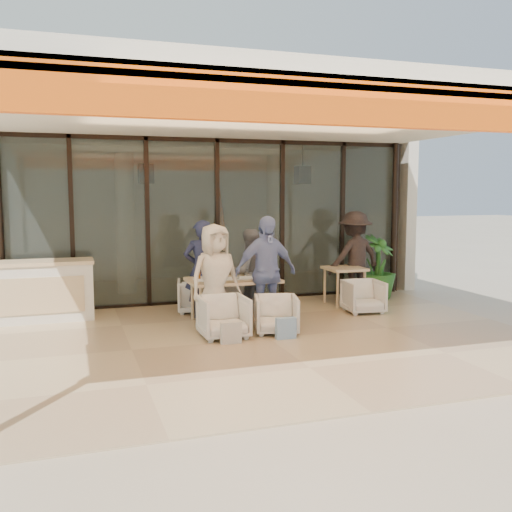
{
  "coord_description": "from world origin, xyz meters",
  "views": [
    {
      "loc": [
        -2.79,
        -7.78,
        2.2
      ],
      "look_at": [
        0.1,
        0.9,
        1.15
      ],
      "focal_mm": 40.0,
      "sensor_mm": 36.0,
      "label": 1
    }
  ],
  "objects": [
    {
      "name": "ground",
      "position": [
        0.0,
        0.0,
        0.0
      ],
      "size": [
        70.0,
        70.0,
        0.0
      ],
      "primitive_type": "plane",
      "color": "#C6B293",
      "rests_on": "ground"
    },
    {
      "name": "terrace_floor",
      "position": [
        0.0,
        0.0,
        0.01
      ],
      "size": [
        8.0,
        6.0,
        0.01
      ],
      "primitive_type": "cube",
      "color": "tan",
      "rests_on": "ground"
    },
    {
      "name": "terrace_structure",
      "position": [
        0.0,
        -0.26,
        3.25
      ],
      "size": [
        8.0,
        6.0,
        3.4
      ],
      "color": "silver",
      "rests_on": "ground"
    },
    {
      "name": "glass_storefront",
      "position": [
        0.0,
        3.0,
        1.6
      ],
      "size": [
        8.08,
        0.1,
        3.2
      ],
      "color": "#9EADA3",
      "rests_on": "ground"
    },
    {
      "name": "interior_block",
      "position": [
        0.01,
        5.31,
        2.23
      ],
      "size": [
        9.05,
        3.62,
        3.52
      ],
      "color": "silver",
      "rests_on": "ground"
    },
    {
      "name": "host_counter",
      "position": [
        -3.3,
        2.3,
        0.53
      ],
      "size": [
        1.85,
        0.65,
        1.04
      ],
      "color": "silver",
      "rests_on": "ground"
    },
    {
      "name": "dining_table",
      "position": [
        -0.2,
        1.24,
        0.69
      ],
      "size": [
        1.5,
        0.9,
        0.93
      ],
      "color": "beige",
      "rests_on": "ground"
    },
    {
      "name": "chair_far_left",
      "position": [
        -0.61,
        2.19,
        0.34
      ],
      "size": [
        0.77,
        0.73,
        0.68
      ],
      "primitive_type": "imported",
      "rotation": [
        0.0,
        0.0,
        2.94
      ],
      "color": "silver",
      "rests_on": "ground"
    },
    {
      "name": "chair_far_right",
      "position": [
        0.23,
        2.19,
        0.35
      ],
      "size": [
        0.83,
        0.8,
        0.7
      ],
      "primitive_type": "imported",
      "rotation": [
        0.0,
        0.0,
        2.85
      ],
      "color": "silver",
      "rests_on": "ground"
    },
    {
      "name": "chair_near_left",
      "position": [
        -0.61,
        0.29,
        0.35
      ],
      "size": [
        0.7,
        0.65,
        0.71
      ],
      "primitive_type": "imported",
      "rotation": [
        0.0,
        0.0,
        0.01
      ],
      "color": "silver",
      "rests_on": "ground"
    },
    {
      "name": "chair_near_right",
      "position": [
        0.23,
        0.29,
        0.33
      ],
      "size": [
        0.77,
        0.74,
        0.66
      ],
      "primitive_type": "imported",
      "rotation": [
        0.0,
        0.0,
        -0.25
      ],
      "color": "silver",
      "rests_on": "ground"
    },
    {
      "name": "diner_navy",
      "position": [
        -0.61,
        1.69,
        0.85
      ],
      "size": [
        0.66,
        0.47,
        1.71
      ],
      "primitive_type": "imported",
      "rotation": [
        0.0,
        0.0,
        3.03
      ],
      "color": "#1B213C",
      "rests_on": "ground"
    },
    {
      "name": "diner_grey",
      "position": [
        0.23,
        1.69,
        0.77
      ],
      "size": [
        0.81,
        0.66,
        1.54
      ],
      "primitive_type": "imported",
      "rotation": [
        0.0,
        0.0,
        3.26
      ],
      "color": "#5D5D62",
      "rests_on": "ground"
    },
    {
      "name": "diner_cream",
      "position": [
        -0.61,
        0.79,
        0.85
      ],
      "size": [
        0.92,
        0.7,
        1.69
      ],
      "primitive_type": "imported",
      "rotation": [
        0.0,
        0.0,
        0.21
      ],
      "color": "beige",
      "rests_on": "ground"
    },
    {
      "name": "diner_periwinkle",
      "position": [
        0.23,
        0.79,
        0.9
      ],
      "size": [
        1.1,
        0.56,
        1.8
      ],
      "primitive_type": "imported",
      "rotation": [
        0.0,
        0.0,
        0.12
      ],
      "color": "#7588C3",
      "rests_on": "ground"
    },
    {
      "name": "tote_bag_cream",
      "position": [
        -0.61,
        -0.11,
        0.17
      ],
      "size": [
        0.3,
        0.1,
        0.34
      ],
      "primitive_type": "cube",
      "color": "silver",
      "rests_on": "ground"
    },
    {
      "name": "tote_bag_blue",
      "position": [
        0.23,
        -0.11,
        0.17
      ],
      "size": [
        0.3,
        0.1,
        0.34
      ],
      "primitive_type": "cube",
      "color": "#99BFD8",
      "rests_on": "ground"
    },
    {
      "name": "side_table",
      "position": [
        2.23,
        1.93,
        0.64
      ],
      "size": [
        0.7,
        0.7,
        0.74
      ],
      "color": "beige",
      "rests_on": "ground"
    },
    {
      "name": "side_chair",
      "position": [
        2.23,
        1.18,
        0.33
      ],
      "size": [
        0.71,
        0.67,
        0.67
      ],
      "primitive_type": "imported",
      "rotation": [
        0.0,
        0.0,
        -0.1
      ],
      "color": "silver",
      "rests_on": "ground"
    },
    {
      "name": "standing_woman",
      "position": [
        2.6,
        2.23,
        0.9
      ],
      "size": [
        1.25,
        0.85,
        1.8
      ],
      "primitive_type": "imported",
      "rotation": [
        0.0,
        0.0,
        3.3
      ],
      "color": "black",
      "rests_on": "ground"
    },
    {
      "name": "potted_palm",
      "position": [
        3.15,
        2.26,
        0.66
      ],
      "size": [
        1.03,
        1.03,
        1.32
      ],
      "primitive_type": "imported",
      "rotation": [
        0.0,
        0.0,
        0.59
      ],
      "color": "#1E5919",
      "rests_on": "ground"
    }
  ]
}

